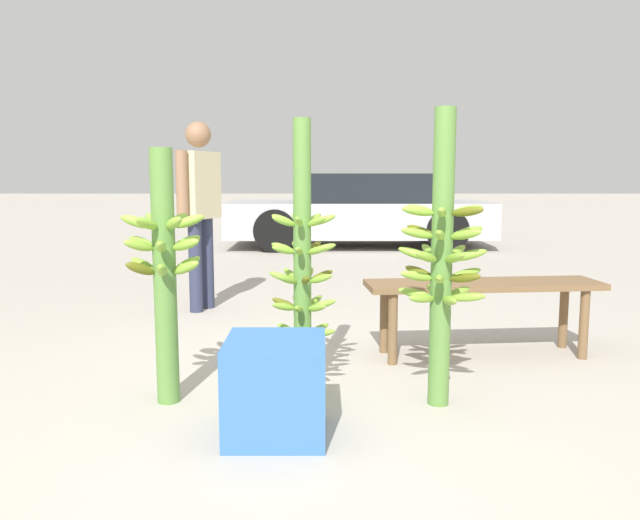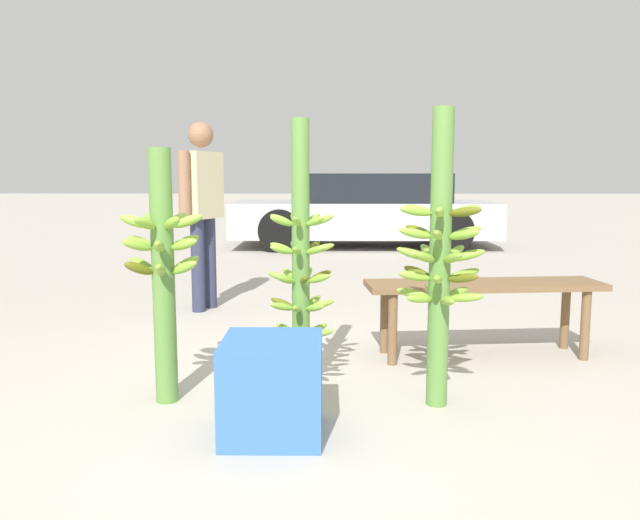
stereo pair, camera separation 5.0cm
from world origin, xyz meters
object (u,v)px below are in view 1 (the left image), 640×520
(vendor_person, at_px, (198,199))
(produce_crate, at_px, (274,387))
(parked_car, at_px, (359,210))
(market_bench, at_px, (482,293))
(banana_stalk_left, at_px, (163,268))
(banana_stalk_center, at_px, (301,266))
(banana_stalk_right, at_px, (440,258))

(vendor_person, height_order, produce_crate, vendor_person)
(parked_car, bearing_deg, vendor_person, 161.12)
(parked_car, distance_m, produce_crate, 7.92)
(market_bench, height_order, parked_car, parked_car)
(parked_car, height_order, produce_crate, parked_car)
(banana_stalk_left, height_order, produce_crate, banana_stalk_left)
(vendor_person, relative_size, produce_crate, 3.66)
(banana_stalk_center, distance_m, vendor_person, 2.42)
(banana_stalk_right, xyz_separation_m, vendor_person, (-1.68, 2.34, 0.22))
(banana_stalk_left, xyz_separation_m, banana_stalk_center, (0.71, 0.11, -0.00))
(banana_stalk_right, bearing_deg, banana_stalk_left, 178.66)
(banana_stalk_center, bearing_deg, produce_crate, -101.49)
(banana_stalk_right, relative_size, produce_crate, 3.38)
(banana_stalk_right, bearing_deg, produce_crate, -154.51)
(banana_stalk_center, xyz_separation_m, market_bench, (1.18, 0.75, -0.29))
(produce_crate, bearing_deg, vendor_person, 107.37)
(banana_stalk_left, bearing_deg, market_bench, 24.50)
(market_bench, distance_m, produce_crate, 1.83)
(banana_stalk_left, bearing_deg, parked_car, 78.55)
(vendor_person, xyz_separation_m, produce_crate, (0.86, -2.74, -0.77))
(produce_crate, bearing_deg, banana_stalk_center, 78.51)
(banana_stalk_right, height_order, parked_car, banana_stalk_right)
(banana_stalk_right, bearing_deg, banana_stalk_center, 168.73)
(vendor_person, bearing_deg, parked_car, 4.03)
(banana_stalk_left, distance_m, banana_stalk_right, 1.43)
(banana_stalk_left, distance_m, parked_car, 7.58)
(banana_stalk_right, relative_size, parked_car, 0.35)
(banana_stalk_left, height_order, banana_stalk_center, banana_stalk_center)
(market_bench, bearing_deg, banana_stalk_left, -160.96)
(banana_stalk_left, xyz_separation_m, market_bench, (1.89, 0.86, -0.29))
(vendor_person, relative_size, parked_car, 0.38)
(market_bench, distance_m, parked_car, 6.58)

